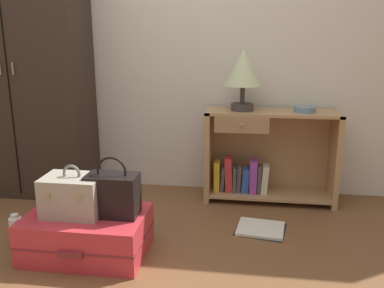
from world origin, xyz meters
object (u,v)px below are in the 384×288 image
(bookshelf, at_px, (264,157))
(bowl, at_px, (305,109))
(handbag, at_px, (113,194))
(train_case, at_px, (73,195))
(bottle, at_px, (16,231))
(suitcase_large, at_px, (87,234))
(wardrobe, at_px, (24,66))
(open_book_on_floor, at_px, (261,229))
(table_lamp, at_px, (243,70))

(bookshelf, distance_m, bowl, 0.47)
(handbag, bearing_deg, train_case, -174.01)
(bowl, distance_m, bottle, 2.13)
(suitcase_large, height_order, handbag, handbag)
(train_case, bearing_deg, handbag, 5.99)
(wardrobe, xyz_separation_m, handbag, (1.00, -0.92, -0.65))
(bookshelf, height_order, bottle, bookshelf)
(suitcase_large, xyz_separation_m, open_book_on_floor, (1.02, 0.44, -0.12))
(wardrobe, height_order, bookshelf, wardrobe)
(bottle, bearing_deg, bowl, 28.05)
(open_book_on_floor, bearing_deg, bookshelf, 87.17)
(wardrobe, distance_m, handbag, 1.51)
(train_case, bearing_deg, open_book_on_floor, 22.50)
(handbag, bearing_deg, wardrobe, 137.32)
(suitcase_large, distance_m, handbag, 0.30)
(bookshelf, height_order, suitcase_large, bookshelf)
(wardrobe, xyz_separation_m, open_book_on_floor, (1.86, -0.50, -1.02))
(table_lamp, xyz_separation_m, suitcase_large, (-0.87, -0.99, -0.89))
(suitcase_large, height_order, open_book_on_floor, suitcase_large)
(bowl, relative_size, train_case, 0.49)
(handbag, bearing_deg, table_lamp, 54.00)
(table_lamp, bearing_deg, wardrobe, -178.45)
(suitcase_large, bearing_deg, train_case, -174.25)
(bookshelf, distance_m, handbag, 1.33)
(bowl, bearing_deg, table_lamp, 179.43)
(suitcase_large, xyz_separation_m, handbag, (0.16, 0.02, 0.25))
(bookshelf, bearing_deg, wardrobe, -177.96)
(bookshelf, relative_size, bottle, 4.80)
(bottle, bearing_deg, open_book_on_floor, 15.65)
(wardrobe, relative_size, train_case, 6.14)
(bottle, relative_size, open_book_on_floor, 0.57)
(bookshelf, height_order, handbag, bookshelf)
(handbag, height_order, bottle, handbag)
(bookshelf, height_order, open_book_on_floor, bookshelf)
(train_case, bearing_deg, bowl, 35.41)
(table_lamp, distance_m, bowl, 0.54)
(bottle, bearing_deg, bookshelf, 32.84)
(open_book_on_floor, bearing_deg, bottle, -164.35)
(bowl, distance_m, train_case, 1.74)
(suitcase_large, height_order, train_case, train_case)
(wardrobe, relative_size, handbag, 5.84)
(bowl, bearing_deg, handbag, -140.32)
(wardrobe, xyz_separation_m, table_lamp, (1.70, 0.05, -0.01))
(bookshelf, relative_size, open_book_on_floor, 2.73)
(suitcase_large, distance_m, train_case, 0.25)
(suitcase_large, xyz_separation_m, train_case, (-0.07, -0.01, 0.24))
(handbag, xyz_separation_m, bottle, (-0.63, 0.01, -0.28))
(table_lamp, height_order, bowl, table_lamp)
(train_case, height_order, handbag, handbag)
(bookshelf, xyz_separation_m, train_case, (-1.12, -1.01, 0.02))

